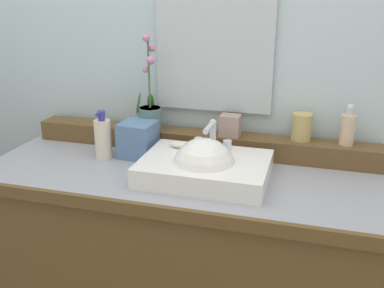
% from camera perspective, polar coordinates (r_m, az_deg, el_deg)
% --- Properties ---
extents(wall_back, '(3.28, 0.20, 2.56)m').
position_cam_1_polar(wall_back, '(1.86, 2.41, 13.18)').
color(wall_back, silver).
rests_on(wall_back, ground).
extents(vanity_cabinet, '(1.49, 0.58, 0.86)m').
position_cam_1_polar(vanity_cabinet, '(1.81, -1.05, -16.08)').
color(vanity_cabinet, brown).
rests_on(vanity_cabinet, ground).
extents(back_ledge, '(1.41, 0.11, 0.08)m').
position_cam_1_polar(back_ledge, '(1.78, 0.92, 0.33)').
color(back_ledge, brown).
rests_on(back_ledge, vanity_cabinet).
extents(sink_basin, '(0.44, 0.32, 0.26)m').
position_cam_1_polar(sink_basin, '(1.52, 1.63, -3.30)').
color(sink_basin, white).
rests_on(sink_basin, vanity_cabinet).
extents(soap_bar, '(0.07, 0.04, 0.02)m').
position_cam_1_polar(soap_bar, '(1.62, -1.67, -0.05)').
color(soap_bar, beige).
rests_on(soap_bar, sink_basin).
extents(potted_plant, '(0.11, 0.10, 0.39)m').
position_cam_1_polar(potted_plant, '(1.79, -5.53, 4.38)').
color(potted_plant, slate).
rests_on(potted_plant, back_ledge).
extents(soap_dispenser, '(0.05, 0.06, 0.15)m').
position_cam_1_polar(soap_dispenser, '(1.71, 19.68, 1.89)').
color(soap_dispenser, '#D6B591').
rests_on(soap_dispenser, back_ledge).
extents(tumbler_cup, '(0.08, 0.08, 0.10)m').
position_cam_1_polar(tumbler_cup, '(1.71, 14.14, 2.18)').
color(tumbler_cup, tan).
rests_on(tumbler_cup, back_ledge).
extents(trinket_box, '(0.08, 0.07, 0.08)m').
position_cam_1_polar(trinket_box, '(1.72, 5.02, 2.42)').
color(trinket_box, '#A28479').
rests_on(trinket_box, back_ledge).
extents(lotion_bottle, '(0.07, 0.07, 0.19)m').
position_cam_1_polar(lotion_bottle, '(1.73, -11.56, 0.77)').
color(lotion_bottle, beige).
rests_on(lotion_bottle, vanity_cabinet).
extents(tissue_box, '(0.14, 0.14, 0.14)m').
position_cam_1_polar(tissue_box, '(1.73, -7.05, 0.60)').
color(tissue_box, '#5576A0').
rests_on(tissue_box, vanity_cabinet).
extents(mirror, '(0.47, 0.02, 0.53)m').
position_cam_1_polar(mirror, '(1.74, 2.91, 12.85)').
color(mirror, silver).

